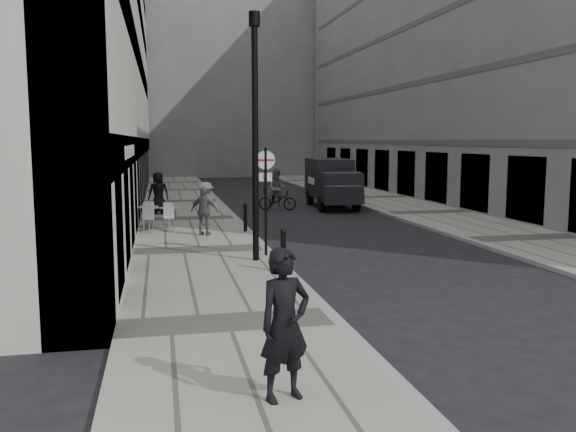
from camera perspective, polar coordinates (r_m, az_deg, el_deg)
name	(u,v)px	position (r m, az deg, el deg)	size (l,w,h in m)	color
ground	(384,375)	(9.35, 8.97, -14.46)	(120.00, 120.00, 0.00)	black
sidewalk	(189,219)	(26.35, -9.29, -0.32)	(4.00, 60.00, 0.12)	gray
far_sidewalk	(428,213)	(28.99, 12.98, 0.26)	(4.00, 60.00, 0.12)	gray
building_left	(98,28)	(33.21, -17.37, 16.46)	(4.00, 45.00, 18.00)	beige
building_right	(466,23)	(37.43, 16.33, 16.95)	(6.00, 45.00, 20.00)	gray
building_far	(204,66)	(64.72, -7.91, 13.76)	(24.00, 16.00, 22.00)	gray
walking_man	(285,325)	(7.83, -0.31, -10.13)	(0.72, 0.47, 1.96)	black
sign_post	(266,186)	(17.41, -2.10, 2.78)	(0.53, 0.11, 3.10)	black
lamppost	(255,125)	(16.64, -3.10, 8.51)	(0.30, 0.30, 6.68)	black
bollard_near	(245,218)	(22.20, -4.02, -0.22)	(0.13, 0.13, 0.95)	black
bollard_far	(283,252)	(15.39, -0.45, -3.36)	(0.13, 0.13, 1.01)	black
panel_van	(331,180)	(31.18, 4.09, 3.35)	(2.27, 5.35, 2.47)	black
cyclist	(277,194)	(30.02, -1.01, 2.06)	(1.97, 1.22, 2.00)	black
pedestrian_a	(204,211)	(21.41, -7.83, 0.45)	(0.99, 0.41, 1.69)	#555459
pedestrian_b	(206,204)	(24.06, -7.65, 1.16)	(1.08, 0.62, 1.67)	beige
pedestrian_c	(158,193)	(28.04, -12.03, 2.14)	(0.93, 0.60, 1.90)	black
cafe_table_near	(169,216)	(23.50, -11.10, 0.03)	(0.71, 1.59, 0.91)	silver
cafe_table_mid	(149,216)	(23.18, -12.91, -0.03)	(0.76, 1.72, 0.98)	#ABABAD
cafe_table_far	(149,214)	(24.07, -12.87, 0.16)	(0.71, 1.61, 0.92)	#B1B0B3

